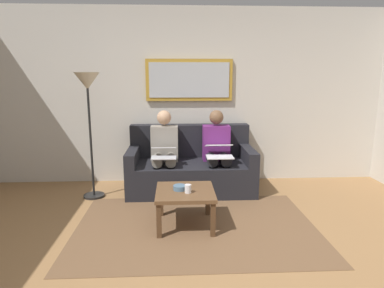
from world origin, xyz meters
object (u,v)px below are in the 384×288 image
couch (191,168)px  laptop_silver (164,152)px  coffee_table (185,195)px  cup (188,189)px  framed_mirror (189,80)px  bowl (180,188)px  standing_lamp (88,95)px  person_left (217,148)px  person_right (164,149)px  laptop_white (219,150)px

couch → laptop_silver: bearing=40.7°
coffee_table → cup: cup is taller
framed_mirror → bowl: (0.17, 1.59, -1.12)m
standing_lamp → couch: bearing=-168.6°
person_left → laptop_silver: size_ratio=3.48×
cup → couch: bearing=-93.9°
coffee_table → person_right: (0.25, -1.15, 0.26)m
person_right → laptop_silver: size_ratio=3.48×
cup → laptop_silver: bearing=-73.9°
laptop_white → person_right: bearing=-17.7°
coffee_table → laptop_silver: bearing=-74.2°
bowl → person_left: 1.27m
cup → person_left: 1.32m
person_left → standing_lamp: standing_lamp is taller
framed_mirror → bowl: framed_mirror is taller
laptop_silver → cup: bearing=106.1°
bowl → laptop_white: size_ratio=0.37×
framed_mirror → person_left: framed_mirror is taller
couch → cup: (0.09, 1.30, 0.14)m
couch → framed_mirror: (0.00, -0.39, 1.24)m
laptop_silver → person_right: bearing=-90.0°
person_left → cup: bearing=69.6°
laptop_silver → standing_lamp: bearing=-3.0°
cup → person_left: size_ratio=0.08×
cup → standing_lamp: bearing=-39.7°
person_left → laptop_silver: bearing=18.7°
laptop_white → laptop_silver: bearing=1.1°
framed_mirror → coffee_table: framed_mirror is taller
person_right → person_left: bearing=180.0°
coffee_table → standing_lamp: 1.85m
person_right → cup: bearing=102.9°
framed_mirror → laptop_white: (-0.37, 0.69, -0.92)m
framed_mirror → coffee_table: bearing=85.9°
coffee_table → person_right: 1.21m
framed_mirror → person_left: bearing=128.9°
couch → laptop_silver: couch is taller
bowl → laptop_white: 1.07m
laptop_white → coffee_table: bearing=62.1°
framed_mirror → laptop_white: 1.21m
couch → standing_lamp: (1.33, 0.27, 1.06)m
laptop_white → framed_mirror: bearing=-61.9°
couch → person_right: 0.48m
person_right → coffee_table: bearing=102.5°
coffee_table → laptop_silver: (0.25, -0.90, 0.28)m
coffee_table → bowl: 0.10m
framed_mirror → coffee_table: 2.01m
coffee_table → laptop_silver: 0.97m
laptop_silver → framed_mirror: bearing=-117.6°
coffee_table → laptop_white: laptop_white is taller
framed_mirror → laptop_silver: (0.37, 0.71, -0.92)m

